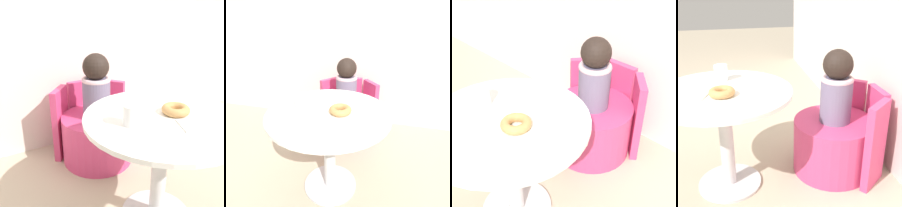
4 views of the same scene
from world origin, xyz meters
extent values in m
cube|color=silver|center=(0.00, 1.13, 1.20)|extent=(6.00, 0.06, 2.40)
cylinder|color=silver|center=(0.01, 0.00, 0.32)|extent=(0.09, 0.09, 0.61)
cylinder|color=white|center=(0.01, 0.00, 0.64)|extent=(0.82, 0.82, 0.02)
cylinder|color=#D13D70|center=(-0.03, 0.72, 0.19)|extent=(0.55, 0.55, 0.37)
cube|color=#D13D70|center=(-0.03, 1.02, 0.29)|extent=(0.23, 0.05, 0.57)
cube|color=#D13D70|center=(0.20, 0.91, 0.29)|extent=(0.19, 0.21, 0.57)
cube|color=#D13D70|center=(-0.25, 0.91, 0.29)|extent=(0.19, 0.21, 0.57)
cylinder|color=slate|center=(-0.03, 0.72, 0.52)|extent=(0.21, 0.21, 0.30)
torus|color=beige|center=(-0.03, 0.72, 0.66)|extent=(0.21, 0.21, 0.04)
sphere|color=black|center=(-0.03, 0.72, 0.76)|extent=(0.19, 0.19, 0.19)
torus|color=tan|center=(0.09, 0.00, 0.68)|extent=(0.15, 0.15, 0.04)
cylinder|color=white|center=(-0.18, 0.00, 0.71)|extent=(0.08, 0.08, 0.10)
cube|color=silver|center=(0.07, -0.15, 0.66)|extent=(0.17, 0.17, 0.01)
camera|label=1|loc=(-0.80, -0.93, 1.22)|focal=42.00mm
camera|label=2|loc=(0.36, -1.12, 1.26)|focal=32.00mm
camera|label=3|loc=(1.04, -0.66, 1.56)|focal=50.00mm
camera|label=4|loc=(1.75, 0.03, 1.30)|focal=50.00mm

